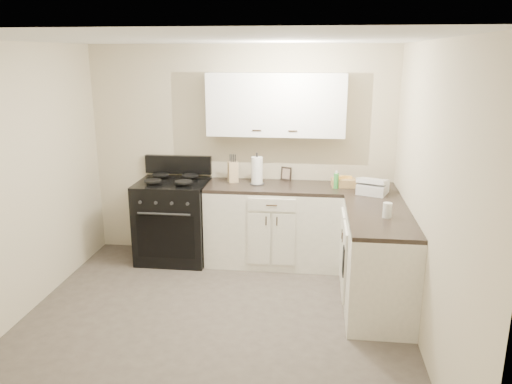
# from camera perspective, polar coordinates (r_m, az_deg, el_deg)

# --- Properties ---
(floor) EXTENTS (3.60, 3.60, 0.00)m
(floor) POSITION_cam_1_polar(r_m,az_deg,el_deg) (4.73, -4.92, -14.87)
(floor) COLOR #473F38
(floor) RESTS_ON ground
(ceiling) EXTENTS (3.60, 3.60, 0.00)m
(ceiling) POSITION_cam_1_polar(r_m,az_deg,el_deg) (4.09, -5.76, 17.01)
(ceiling) COLOR white
(ceiling) RESTS_ON wall_back
(wall_back) EXTENTS (3.60, 0.00, 3.60)m
(wall_back) POSITION_cam_1_polar(r_m,az_deg,el_deg) (5.97, -1.72, 4.50)
(wall_back) COLOR beige
(wall_back) RESTS_ON ground
(wall_right) EXTENTS (0.00, 3.60, 3.60)m
(wall_right) POSITION_cam_1_polar(r_m,az_deg,el_deg) (4.25, 19.15, -0.89)
(wall_right) COLOR beige
(wall_right) RESTS_ON ground
(wall_left) EXTENTS (0.00, 3.60, 3.60)m
(wall_left) POSITION_cam_1_polar(r_m,az_deg,el_deg) (4.94, -26.20, 0.56)
(wall_left) COLOR beige
(wall_left) RESTS_ON ground
(wall_front) EXTENTS (3.60, 0.00, 3.60)m
(wall_front) POSITION_cam_1_polar(r_m,az_deg,el_deg) (2.62, -13.64, -10.69)
(wall_front) COLOR beige
(wall_front) RESTS_ON ground
(base_cabinets_back) EXTENTS (1.55, 0.60, 0.90)m
(base_cabinets_back) POSITION_cam_1_polar(r_m,az_deg,el_deg) (5.84, 2.05, -3.89)
(base_cabinets_back) COLOR silver
(base_cabinets_back) RESTS_ON floor
(base_cabinets_right) EXTENTS (0.60, 1.90, 0.90)m
(base_cabinets_right) POSITION_cam_1_polar(r_m,az_deg,el_deg) (5.25, 13.28, -6.59)
(base_cabinets_right) COLOR silver
(base_cabinets_right) RESTS_ON floor
(countertop_back) EXTENTS (1.55, 0.60, 0.04)m
(countertop_back) POSITION_cam_1_polar(r_m,az_deg,el_deg) (5.70, 2.09, 0.57)
(countertop_back) COLOR black
(countertop_back) RESTS_ON base_cabinets_back
(countertop_right) EXTENTS (0.60, 1.90, 0.04)m
(countertop_right) POSITION_cam_1_polar(r_m,az_deg,el_deg) (5.10, 13.60, -1.68)
(countertop_right) COLOR black
(countertop_right) RESTS_ON base_cabinets_right
(upper_cabinets) EXTENTS (1.55, 0.30, 0.70)m
(upper_cabinets) POSITION_cam_1_polar(r_m,az_deg,el_deg) (5.69, 2.31, 9.96)
(upper_cabinets) COLOR white
(upper_cabinets) RESTS_ON wall_back
(stove) EXTENTS (0.81, 0.70, 0.98)m
(stove) POSITION_cam_1_polar(r_m,az_deg,el_deg) (6.02, -9.36, -3.38)
(stove) COLOR black
(stove) RESTS_ON floor
(knife_block) EXTENTS (0.14, 0.13, 0.24)m
(knife_block) POSITION_cam_1_polar(r_m,az_deg,el_deg) (5.82, -2.65, 2.29)
(knife_block) COLOR #D7BC84
(knife_block) RESTS_ON countertop_back
(paper_towel) EXTENTS (0.16, 0.16, 0.32)m
(paper_towel) POSITION_cam_1_polar(r_m,az_deg,el_deg) (5.71, 0.11, 2.45)
(paper_towel) COLOR white
(paper_towel) RESTS_ON countertop_back
(soap_bottle) EXTENTS (0.06, 0.06, 0.17)m
(soap_bottle) POSITION_cam_1_polar(r_m,az_deg,el_deg) (5.62, 9.14, 1.27)
(soap_bottle) COLOR green
(soap_bottle) RESTS_ON countertop_back
(picture_frame) EXTENTS (0.13, 0.08, 0.16)m
(picture_frame) POSITION_cam_1_polar(r_m,az_deg,el_deg) (5.92, 3.46, 2.11)
(picture_frame) COLOR black
(picture_frame) RESTS_ON countertop_back
(wicker_basket) EXTENTS (0.28, 0.20, 0.09)m
(wicker_basket) POSITION_cam_1_polar(r_m,az_deg,el_deg) (5.72, 9.96, 1.06)
(wicker_basket) COLOR tan
(wicker_basket) RESTS_ON countertop_right
(countertop_grill) EXTENTS (0.37, 0.36, 0.11)m
(countertop_grill) POSITION_cam_1_polar(r_m,az_deg,el_deg) (5.49, 13.19, 0.39)
(countertop_grill) COLOR silver
(countertop_grill) RESTS_ON countertop_right
(glass_jar) EXTENTS (0.10, 0.10, 0.14)m
(glass_jar) POSITION_cam_1_polar(r_m,az_deg,el_deg) (4.72, 14.78, -2.02)
(glass_jar) COLOR silver
(glass_jar) RESTS_ON countertop_right
(oven_mitt_near) EXTENTS (0.02, 0.13, 0.23)m
(oven_mitt_near) POSITION_cam_1_polar(r_m,az_deg,el_deg) (4.78, 10.04, -7.53)
(oven_mitt_near) COLOR black
(oven_mitt_near) RESTS_ON base_cabinets_right
(oven_mitt_far) EXTENTS (0.02, 0.15, 0.25)m
(oven_mitt_far) POSITION_cam_1_polar(r_m,az_deg,el_deg) (4.81, 10.00, -7.93)
(oven_mitt_far) COLOR black
(oven_mitt_far) RESTS_ON base_cabinets_right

